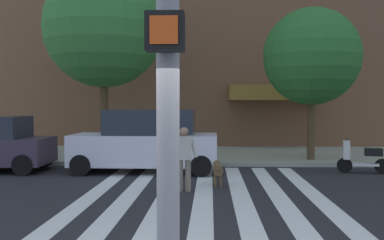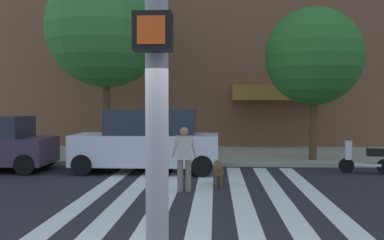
{
  "view_description": "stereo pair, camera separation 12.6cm",
  "coord_description": "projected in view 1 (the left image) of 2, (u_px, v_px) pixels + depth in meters",
  "views": [
    {
      "loc": [
        0.39,
        -4.16,
        2.23
      ],
      "look_at": [
        -0.06,
        6.62,
        1.84
      ],
      "focal_mm": 41.62,
      "sensor_mm": 36.0,
      "label": 1
    },
    {
      "loc": [
        0.52,
        -4.15,
        2.23
      ],
      "look_at": [
        -0.06,
        6.62,
        1.84
      ],
      "focal_mm": 41.62,
      "sensor_mm": 36.0,
      "label": 2
    }
  ],
  "objects": [
    {
      "name": "ground_plane",
      "position": [
        193.0,
        203.0,
        10.02
      ],
      "size": [
        160.0,
        160.0,
        0.0
      ],
      "primitive_type": "plane",
      "color": "#232326"
    },
    {
      "name": "sidewalk_far",
      "position": [
        201.0,
        155.0,
        18.78
      ],
      "size": [
        80.0,
        6.0,
        0.15
      ],
      "primitive_type": "cube",
      "color": "#979C87",
      "rests_on": "ground_plane"
    },
    {
      "name": "crosswalk_stripes",
      "position": [
        203.0,
        203.0,
        10.01
      ],
      "size": [
        5.85,
        10.96,
        0.01
      ],
      "color": "silver",
      "rests_on": "ground_plane"
    },
    {
      "name": "parked_car_behind_first",
      "position": [
        146.0,
        142.0,
        14.46
      ],
      "size": [
        4.7,
        1.97,
        2.04
      ],
      "color": "silver",
      "rests_on": "ground_plane"
    },
    {
      "name": "parked_scooter",
      "position": [
        363.0,
        158.0,
        14.21
      ],
      "size": [
        1.62,
        0.59,
        1.11
      ],
      "color": "black",
      "rests_on": "ground_plane"
    },
    {
      "name": "street_tree_nearest",
      "position": [
        104.0,
        28.0,
        17.6
      ],
      "size": [
        4.75,
        4.75,
        7.48
      ],
      "color": "#4C3823",
      "rests_on": "sidewalk_far"
    },
    {
      "name": "street_tree_middle",
      "position": [
        312.0,
        57.0,
        16.47
      ],
      "size": [
        3.6,
        3.6,
        5.64
      ],
      "color": "#4C3823",
      "rests_on": "sidewalk_far"
    },
    {
      "name": "pedestrian_dog_walker",
      "position": [
        184.0,
        155.0,
        11.22
      ],
      "size": [
        0.71,
        0.26,
        1.64
      ],
      "color": "#6B6051",
      "rests_on": "ground_plane"
    },
    {
      "name": "dog_on_leash",
      "position": [
        218.0,
        169.0,
        12.1
      ],
      "size": [
        0.29,
        1.14,
        0.65
      ],
      "color": "brown",
      "rests_on": "ground_plane"
    }
  ]
}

